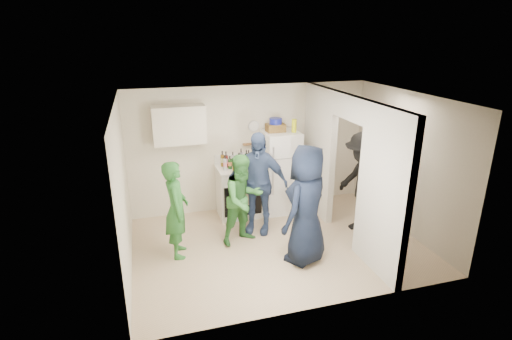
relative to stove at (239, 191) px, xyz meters
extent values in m
plane|color=#C9B38D|center=(0.34, -1.37, -0.50)|extent=(4.80, 4.80, 0.00)
plane|color=silver|center=(0.34, 0.33, 0.75)|extent=(4.80, 0.00, 4.80)
plane|color=silver|center=(0.34, -3.07, 0.75)|extent=(4.80, 0.00, 4.80)
plane|color=silver|center=(-2.06, -1.37, 0.75)|extent=(0.00, 3.40, 3.40)
plane|color=silver|center=(2.74, -1.37, 0.75)|extent=(0.00, 3.40, 3.40)
plane|color=white|center=(0.34, -1.37, 2.00)|extent=(4.80, 4.80, 0.00)
cube|color=silver|center=(1.54, -0.27, 0.75)|extent=(0.12, 1.20, 2.50)
cube|color=silver|center=(1.54, -2.47, 0.75)|extent=(0.12, 1.20, 2.50)
cube|color=silver|center=(1.54, -1.37, 1.80)|extent=(0.12, 1.00, 0.40)
cube|color=white|center=(0.00, 0.00, 0.00)|extent=(0.84, 0.70, 1.00)
cube|color=silver|center=(-1.06, 0.15, 1.35)|extent=(0.95, 0.34, 0.70)
cube|color=white|center=(0.85, -0.03, 0.32)|extent=(0.67, 0.65, 1.63)
cube|color=brown|center=(0.75, 0.02, 1.21)|extent=(0.35, 0.25, 0.15)
cylinder|color=navy|center=(0.75, 0.02, 1.34)|extent=(0.24, 0.24, 0.11)
cylinder|color=#EAF814|center=(1.07, -0.13, 1.26)|extent=(0.09, 0.09, 0.25)
cylinder|color=white|center=(0.39, 0.31, 1.20)|extent=(0.22, 0.02, 0.22)
cube|color=olive|center=(0.34, 0.28, 0.85)|extent=(0.35, 0.08, 0.03)
cube|color=black|center=(2.72, -1.17, 1.15)|extent=(0.03, 0.70, 0.80)
cube|color=white|center=(2.71, -1.17, 1.15)|extent=(0.04, 0.76, 0.86)
cube|color=white|center=(2.68, -1.17, 1.50)|extent=(0.04, 0.82, 0.18)
cylinder|color=#EBB113|center=(-0.12, -0.22, 0.62)|extent=(0.09, 0.09, 0.25)
cylinder|color=#B4140C|center=(0.22, -0.20, 0.56)|extent=(0.09, 0.09, 0.12)
imported|color=#2F7733|center=(-1.30, -1.20, 0.30)|extent=(0.43, 0.62, 1.60)
imported|color=#377D3A|center=(-0.18, -1.07, 0.28)|extent=(0.91, 0.81, 1.56)
imported|color=#354474|center=(0.16, -0.76, 0.43)|extent=(1.17, 0.92, 1.85)
imported|color=black|center=(0.60, -1.92, 0.45)|extent=(1.10, 1.04, 1.90)
imported|color=black|center=(1.92, -1.28, 0.42)|extent=(0.76, 1.23, 1.85)
cylinder|color=brown|center=(-0.28, 0.11, 0.65)|extent=(0.07, 0.07, 0.31)
cylinder|color=#164419|center=(-0.18, -0.07, 0.63)|extent=(0.07, 0.07, 0.25)
cylinder|color=#A4A7B2|center=(-0.07, 0.16, 0.63)|extent=(0.07, 0.07, 0.26)
cylinder|color=brown|center=(0.00, -0.07, 0.64)|extent=(0.07, 0.07, 0.29)
cylinder|color=#A2A8B3|center=(0.10, 0.19, 0.65)|extent=(0.06, 0.06, 0.30)
cylinder|color=#143726|center=(0.16, 0.01, 0.66)|extent=(0.06, 0.06, 0.32)
cylinder|color=brown|center=(0.24, 0.14, 0.64)|extent=(0.07, 0.07, 0.28)
cylinder|color=#AAB1B6|center=(-0.28, -0.13, 0.65)|extent=(0.07, 0.07, 0.30)
cylinder|color=#51230D|center=(0.04, 0.12, 0.62)|extent=(0.07, 0.07, 0.24)
cylinder|color=#205E26|center=(0.29, -0.11, 0.63)|extent=(0.07, 0.07, 0.26)
cylinder|color=maroon|center=(-0.23, 0.02, 0.66)|extent=(0.07, 0.07, 0.32)
camera|label=1|loc=(-1.69, -7.05, 2.97)|focal=28.00mm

